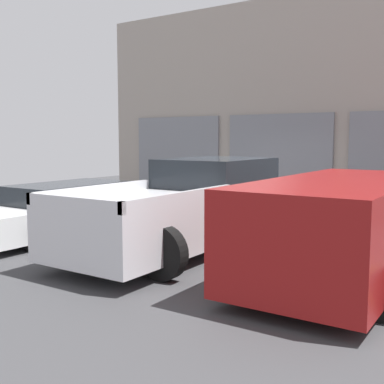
% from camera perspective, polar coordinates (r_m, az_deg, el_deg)
% --- Properties ---
extents(ground_plane, '(28.00, 28.00, 0.00)m').
position_cam_1_polar(ground_plane, '(11.02, 4.85, -4.89)').
color(ground_plane, '#3D3D3F').
extents(shophouse_building, '(12.27, 0.68, 5.98)m').
position_cam_1_polar(shophouse_building, '(13.81, 11.59, 9.44)').
color(shophouse_building, '#9E9389').
rests_on(shophouse_building, ground).
extents(pickup_truck, '(2.57, 5.25, 1.73)m').
position_cam_1_polar(pickup_truck, '(9.28, -0.77, -1.81)').
color(pickup_truck, silver).
rests_on(pickup_truck, ground).
extents(sedan_white, '(2.15, 4.70, 1.14)m').
position_cam_1_polar(sedan_white, '(11.17, -14.74, -2.04)').
color(sedan_white, white).
rests_on(sedan_white, ground).
extents(sedan_side, '(2.41, 4.86, 1.53)m').
position_cam_1_polar(sedan_side, '(7.72, 17.42, -3.67)').
color(sedan_side, maroon).
rests_on(sedan_side, ground).
extents(parking_stripe_far_left, '(0.12, 2.20, 0.01)m').
position_cam_1_polar(parking_stripe_far_left, '(12.42, -19.53, -3.94)').
color(parking_stripe_far_left, gold).
rests_on(parking_stripe_far_left, ground).
extents(parking_stripe_left, '(0.12, 2.20, 0.01)m').
position_cam_1_polar(parking_stripe_left, '(10.16, -8.91, -5.88)').
color(parking_stripe_left, gold).
rests_on(parking_stripe_left, ground).
extents(parking_stripe_centre, '(0.12, 2.20, 0.01)m').
position_cam_1_polar(parking_stripe_centre, '(8.44, 6.97, -8.38)').
color(parking_stripe_centre, gold).
rests_on(parking_stripe_centre, ground).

